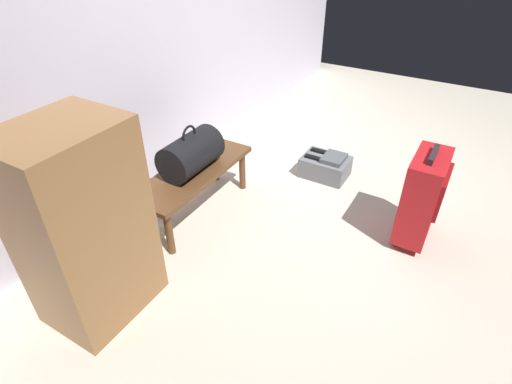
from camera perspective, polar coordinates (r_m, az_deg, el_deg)
ground_plane at (r=3.10m, az=13.98°, el=-2.75°), size 6.60×6.60×0.00m
bench at (r=2.87m, az=-8.87°, el=2.19°), size 1.00×0.36×0.36m
duffel_bag_black at (r=2.78m, az=-9.21°, el=5.42°), size 0.44×0.26×0.34m
cell_phone at (r=3.07m, az=-6.12°, el=5.91°), size 0.07×0.14×0.01m
suitcase_upright_red at (r=2.79m, az=22.53°, el=-0.57°), size 0.41×0.23×0.67m
backpack_grey at (r=3.43m, az=9.84°, el=3.66°), size 0.28×0.38×0.21m
side_cabinet at (r=2.18m, az=-23.24°, el=-4.64°), size 0.56×0.44×1.10m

